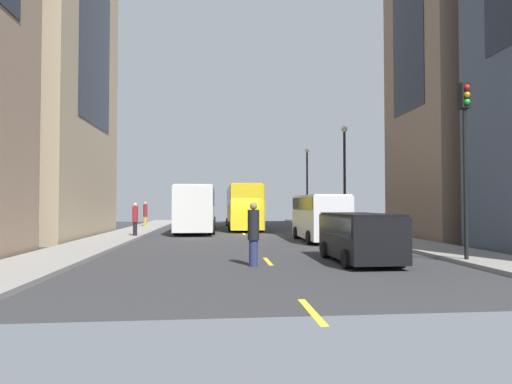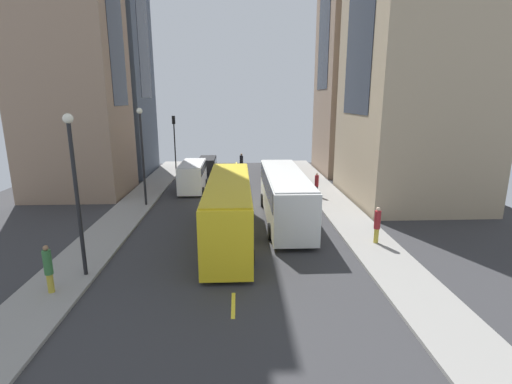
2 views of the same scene
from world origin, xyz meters
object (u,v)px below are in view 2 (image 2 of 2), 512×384
(city_bus_white, at_px, (285,192))
(pedestrian_crossing_near, at_px, (377,224))
(pedestrian_crossing_mid, at_px, (48,268))
(pedestrian_waiting_curb, at_px, (241,162))
(traffic_light_near_corner, at_px, (174,133))
(pedestrian_walking_far, at_px, (317,184))
(delivery_van_white, at_px, (193,174))
(streetcar_yellow, at_px, (229,205))
(car_black_0, at_px, (207,164))

(city_bus_white, xyz_separation_m, pedestrian_crossing_near, (-4.70, 4.81, -0.73))
(pedestrian_crossing_mid, xyz_separation_m, pedestrian_waiting_curb, (-8.38, -27.87, -0.15))
(city_bus_white, bearing_deg, traffic_light_near_corner, -60.57)
(pedestrian_waiting_curb, relative_size, traffic_light_near_corner, 0.34)
(pedestrian_walking_far, height_order, traffic_light_near_corner, traffic_light_near_corner)
(pedestrian_crossing_near, bearing_deg, delivery_van_white, 42.64)
(streetcar_yellow, distance_m, pedestrian_crossing_near, 8.59)
(streetcar_yellow, bearing_deg, pedestrian_crossing_mid, 40.88)
(city_bus_white, xyz_separation_m, pedestrian_waiting_curb, (2.78, -18.07, -0.88))
(pedestrian_waiting_curb, bearing_deg, pedestrian_walking_far, -154.60)
(pedestrian_crossing_near, xyz_separation_m, pedestrian_walking_far, (1.25, -10.85, -0.06))
(delivery_van_white, distance_m, traffic_light_near_corner, 9.98)
(streetcar_yellow, distance_m, pedestrian_crossing_mid, 9.89)
(pedestrian_waiting_curb, bearing_deg, streetcar_yellow, 175.51)
(pedestrian_crossing_near, xyz_separation_m, pedestrian_crossing_mid, (15.87, 4.98, 0.00))
(pedestrian_waiting_curb, xyz_separation_m, traffic_light_near_corner, (7.48, -0.11, 3.31))
(streetcar_yellow, relative_size, traffic_light_near_corner, 1.95)
(pedestrian_walking_far, bearing_deg, car_black_0, 168.36)
(pedestrian_crossing_near, relative_size, traffic_light_near_corner, 0.34)
(traffic_light_near_corner, bearing_deg, pedestrian_waiting_curb, 179.14)
(city_bus_white, height_order, traffic_light_near_corner, traffic_light_near_corner)
(streetcar_yellow, height_order, pedestrian_walking_far, streetcar_yellow)
(car_black_0, height_order, pedestrian_crossing_near, pedestrian_crossing_near)
(delivery_van_white, xyz_separation_m, pedestrian_walking_far, (-10.75, 3.08, -0.30))
(car_black_0, xyz_separation_m, pedestrian_walking_far, (-10.09, 11.48, 0.19))
(city_bus_white, xyz_separation_m, traffic_light_near_corner, (10.26, -18.19, 2.43))
(city_bus_white, relative_size, car_black_0, 2.68)
(city_bus_white, distance_m, pedestrian_crossing_mid, 14.87)
(city_bus_white, bearing_deg, pedestrian_waiting_curb, -81.25)
(car_black_0, relative_size, pedestrian_waiting_curb, 2.03)
(pedestrian_crossing_near, bearing_deg, traffic_light_near_corner, 34.95)
(delivery_van_white, xyz_separation_m, pedestrian_waiting_curb, (-4.51, -8.96, -0.39))
(delivery_van_white, distance_m, pedestrian_walking_far, 11.19)
(city_bus_white, height_order, car_black_0, city_bus_white)
(streetcar_yellow, height_order, pedestrian_waiting_curb, streetcar_yellow)
(city_bus_white, distance_m, streetcar_yellow, 5.01)
(delivery_van_white, bearing_deg, streetcar_yellow, 106.02)
(city_bus_white, bearing_deg, pedestrian_walking_far, -119.76)
(streetcar_yellow, height_order, car_black_0, streetcar_yellow)
(pedestrian_crossing_mid, relative_size, traffic_light_near_corner, 0.34)
(pedestrian_crossing_mid, relative_size, pedestrian_waiting_curb, 1.00)
(streetcar_yellow, relative_size, pedestrian_waiting_curb, 5.68)
(streetcar_yellow, height_order, traffic_light_near_corner, traffic_light_near_corner)
(traffic_light_near_corner, bearing_deg, car_black_0, 169.59)
(delivery_van_white, relative_size, pedestrian_walking_far, 2.88)
(city_bus_white, relative_size, pedestrian_crossing_near, 5.46)
(delivery_van_white, bearing_deg, pedestrian_crossing_near, 130.74)
(pedestrian_crossing_near, relative_size, pedestrian_waiting_curb, 1.00)
(streetcar_yellow, height_order, delivery_van_white, streetcar_yellow)
(pedestrian_crossing_mid, xyz_separation_m, pedestrian_walking_far, (-14.62, -15.84, -0.06))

